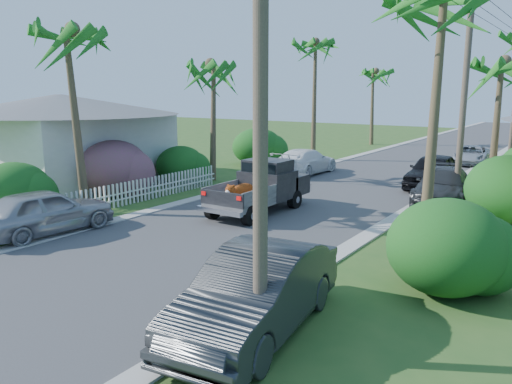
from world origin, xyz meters
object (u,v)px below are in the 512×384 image
Objects in this scene: pickup_truck at (264,186)px; palm_l_d at (374,71)px; palm_r_b at (502,63)px; parked_car_lf at (305,162)px; utility_pole_a at (260,102)px; parked_car_rn at (257,293)px; parked_car_rd at (472,155)px; parked_car_rm at (443,186)px; parked_car_rf at (433,171)px; house_left at (62,142)px; palm_l_b at (212,64)px; palm_l_a at (69,31)px; palm_l_c at (316,43)px; utility_pole_b at (464,95)px; parked_car_ln at (45,212)px.

pickup_truck is 27.65m from palm_l_d.
parked_car_lf is at bearing 171.66° from palm_r_b.
parked_car_rn is at bearing 127.86° from utility_pole_a.
palm_l_d reaches higher than parked_car_rd.
palm_l_d is (-11.50, 35.23, 5.61)m from parked_car_rn.
palm_r_b reaches higher than parked_car_rn.
parked_car_rf reaches higher than parked_car_rm.
parked_car_rm is at bearing 158.30° from parked_car_lf.
parked_car_rn is 19.83m from house_left.
palm_l_b is at bearing -158.84° from parked_car_rf.
house_left is at bearing -168.05° from parked_car_rm.
parked_car_rd is at bearing 67.04° from palm_l_a.
parked_car_rf is at bearing 178.57° from parked_car_lf.
parked_car_lf is (-8.60, 17.72, -0.10)m from parked_car_rn.
palm_l_b is at bearing 54.36° from parked_car_lf.
palm_l_c reaches higher than parked_car_rf.
palm_r_b is at bearing -79.87° from parked_car_rd.
house_left reaches higher than parked_car_lf.
palm_r_b is (2.88, -1.34, 5.11)m from parked_car_rf.
utility_pole_b is (12.10, -21.00, -1.84)m from palm_l_d.
palm_l_b is 12.54m from utility_pole_b.
parked_car_ln is 6.76m from palm_l_a.
parked_car_rd is 12.03m from parked_car_lf.
parked_car_rn is 0.99× the size of parked_car_rm.
palm_l_a reaches higher than palm_l_b.
parked_car_lf is at bearing -89.72° from parked_car_ln.
parked_car_ln is at bearing -134.87° from parked_car_rm.
house_left is (-16.60, -19.13, 1.52)m from parked_car_rd.
palm_l_b reaches higher than parked_car_rn.
parked_car_lf is 7.73m from palm_l_b.
palm_l_d is at bearing 119.95° from utility_pole_b.
palm_l_a is 0.89× the size of palm_l_c.
palm_r_b is at bearing 45.95° from pickup_truck.
palm_l_d is at bearing 100.08° from parked_car_rn.
parked_car_lf is 13.43m from house_left.
parked_car_rf is 1.13× the size of parked_car_rd.
utility_pole_a is at bearing -25.82° from house_left.
palm_l_d reaches higher than house_left.
pickup_truck reaches higher than parked_car_rd.
utility_pole_b is at bearing -16.62° from parked_car_rm.
parked_car_ln is 11.41m from utility_pole_a.
utility_pole_b reaches higher than palm_l_a.
parked_car_rd is at bearing 94.07° from utility_pole_a.
palm_l_c is 1.02× the size of house_left.
parked_car_rf is 0.55× the size of house_left.
parked_car_ln is 12.79m from palm_l_b.
parked_car_rn is 0.62× the size of palm_l_a.
palm_l_c is (-9.60, -4.13, 7.31)m from parked_car_rd.
parked_car_rd is 0.94× the size of parked_car_ln.
palm_l_b is 0.82× the size of utility_pole_b.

